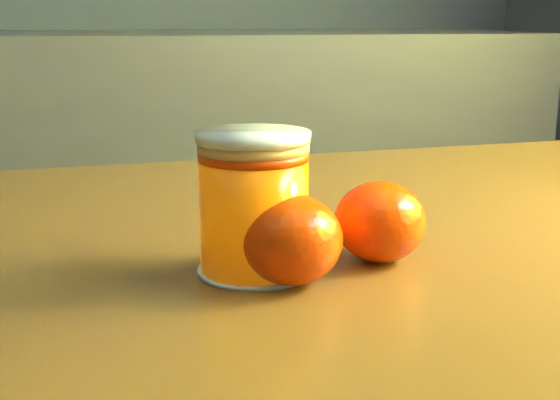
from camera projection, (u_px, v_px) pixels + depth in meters
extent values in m
cube|color=brown|center=(396.00, 253.00, 0.65)|extent=(1.09, 0.81, 0.04)
cylinder|color=#FF6A05|center=(254.00, 213.00, 0.53)|extent=(0.07, 0.07, 0.08)
cylinder|color=#E4A55D|center=(253.00, 146.00, 0.52)|extent=(0.07, 0.07, 0.01)
cylinder|color=silver|center=(253.00, 138.00, 0.52)|extent=(0.08, 0.08, 0.00)
ellipsoid|color=#E83A04|center=(291.00, 239.00, 0.51)|extent=(0.09, 0.09, 0.06)
ellipsoid|color=#E83A04|center=(380.00, 221.00, 0.56)|extent=(0.08, 0.08, 0.06)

